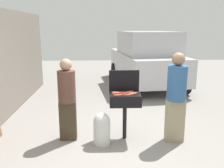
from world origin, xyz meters
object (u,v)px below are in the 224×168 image
Objects in this scene: hot_dog_8 at (130,94)px; propane_tank at (102,128)px; hot_dog_6 at (119,95)px; hot_dog_11 at (116,92)px; hot_dog_1 at (115,92)px; hot_dog_2 at (123,92)px; hot_dog_0 at (127,93)px; hot_dog_10 at (122,94)px; hot_dog_4 at (117,95)px; hot_dog_5 at (116,93)px; hot_dog_13 at (116,93)px; bbq_grill at (125,101)px; person_right at (176,94)px; hot_dog_7 at (133,94)px; parked_minivan at (146,58)px; hot_dog_9 at (133,93)px; hot_dog_12 at (127,95)px; hot_dog_14 at (134,93)px; person_left at (67,97)px; hot_dog_3 at (130,92)px.

propane_tank is at bearing -165.84° from hot_dog_8.
hot_dog_6 is 1.00× the size of hot_dog_11.
hot_dog_11 is (0.02, -0.03, 0.00)m from hot_dog_1.
propane_tank is at bearing -146.14° from hot_dog_2.
hot_dog_0 is 0.12m from hot_dog_10.
hot_dog_4 is 1.00× the size of hot_dog_5.
hot_dog_11 is 1.00× the size of hot_dog_13.
hot_dog_6 is (-0.12, -0.13, 0.16)m from bbq_grill.
hot_dog_4 is 1.12m from person_right.
hot_dog_2 is 0.79m from propane_tank.
hot_dog_8 is at bearing -26.22° from hot_dog_5.
hot_dog_10 is at bearing 175.29° from hot_dog_7.
parked_minivan is at bearing 74.67° from hot_dog_2.
hot_dog_9 is 1.00× the size of hot_dog_11.
hot_dog_12 is at bearing -33.73° from hot_dog_13.
propane_tank is at bearing -152.86° from bbq_grill.
person_right reaches higher than hot_dog_2.
hot_dog_2 is (-0.04, 0.05, 0.16)m from bbq_grill.
person_right is (1.12, 0.01, 0.00)m from hot_dog_4.
hot_dog_14 reaches higher than propane_tank.
hot_dog_0 is 0.03× the size of parked_minivan.
bbq_grill is at bearing 68.12° from parked_minivan.
hot_dog_9 is at bearing -23.04° from hot_dog_2.
parked_minivan is at bearing 77.08° from hot_dog_7.
person_right is at bearing -5.83° from hot_dog_10.
person_left is at bearing 170.38° from hot_dog_4.
hot_dog_14 is at bearing -8.75° from hot_dog_11.
hot_dog_10 is (-0.13, 0.05, 0.00)m from hot_dog_8.
hot_dog_6 and hot_dog_11 have the same top height.
person_right is (0.91, -0.17, 0.00)m from hot_dog_0.
hot_dog_1 is 0.34m from hot_dog_8.
hot_dog_4 and hot_dog_13 have the same top height.
hot_dog_4 is 0.68m from propane_tank.
hot_dog_2 is 1.00× the size of hot_dog_7.
hot_dog_7 is at bearing 13.51° from hot_dog_6.
hot_dog_11 is 0.28m from hot_dog_12.
hot_dog_10 is (0.14, -0.15, 0.00)m from hot_dog_1.
hot_dog_14 is (0.35, -0.01, 0.00)m from hot_dog_5.
bbq_grill is at bearing -176.05° from hot_dog_14.
hot_dog_0 is 1.00× the size of hot_dog_3.
hot_dog_3 is 1.00× the size of hot_dog_6.
hot_dog_9 is at bearing -13.00° from bbq_grill.
hot_dog_5 is 0.32m from hot_dog_7.
person_right reaches higher than hot_dog_7.
person_right reaches higher than hot_dog_3.
person_right is (1.15, -0.25, 0.00)m from hot_dog_1.
hot_dog_2 and hot_dog_6 have the same top height.
hot_dog_9 is at bearing -10.66° from hot_dog_5.
propane_tank is 1.54m from person_right.
bbq_grill is 0.24m from hot_dog_14.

